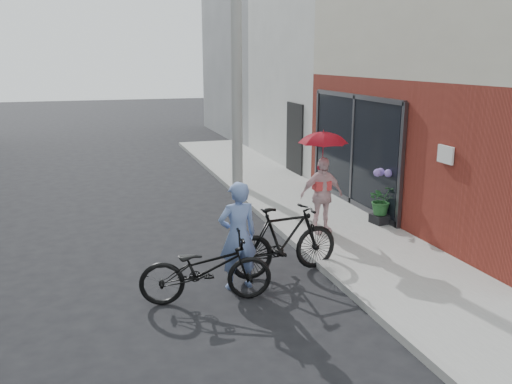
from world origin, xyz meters
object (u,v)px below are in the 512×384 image
bike_left (206,269)px  planter (381,219)px  officer (238,236)px  kimono_woman (321,195)px  bike_right (284,240)px  utility_pole (236,54)px

bike_left → planter: size_ratio=5.43×
officer → kimono_woman: officer is taller
bike_right → kimono_woman: bearing=-48.4°
bike_right → planter: size_ratio=5.47×
utility_pole → bike_right: utility_pole is taller
kimono_woman → planter: 1.56m
bike_right → officer: bearing=102.2°
bike_left → officer: bearing=-52.4°
utility_pole → bike_right: 6.51m
bike_right → planter: (2.71, 1.65, -0.36)m
utility_pole → kimono_woman: bearing=-83.5°
utility_pole → officer: size_ratio=4.22×
kimono_woman → utility_pole: bearing=95.9°
bike_left → kimono_woman: kimono_woman is taller
bike_right → kimono_woman: 1.99m
bike_left → planter: bike_left is taller
officer → bike_right: 0.95m
utility_pole → kimono_woman: (0.49, -4.27, -2.64)m
officer → utility_pole: bearing=-109.9°
utility_pole → planter: bearing=-65.1°
officer → kimono_woman: (2.16, 1.78, 0.03)m
officer → bike_left: size_ratio=0.88×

